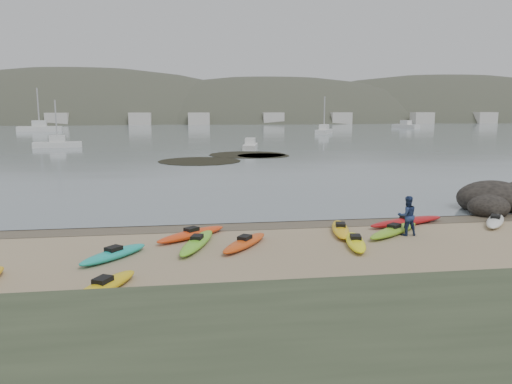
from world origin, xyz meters
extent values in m
plane|color=tan|center=(0.00, 0.00, 0.00)|extent=(600.00, 600.00, 0.00)
plane|color=brown|center=(0.00, -0.30, 0.00)|extent=(60.00, 60.00, 0.00)
plane|color=slate|center=(0.00, 300.00, 0.01)|extent=(1200.00, 1200.00, 0.00)
ellipsoid|color=#FFF915|center=(3.30, -4.58, 0.17)|extent=(1.30, 3.05, 0.34)
ellipsoid|color=yellow|center=(3.38, -2.45, 0.17)|extent=(1.41, 3.34, 0.34)
ellipsoid|color=#71D22A|center=(-2.89, -3.70, 0.17)|extent=(1.88, 3.93, 0.34)
ellipsoid|color=yellow|center=(-5.79, -8.29, 0.17)|extent=(2.09, 3.04, 0.34)
ellipsoid|color=white|center=(11.08, -1.92, 0.17)|extent=(2.59, 2.98, 0.34)
ellipsoid|color=#7DBC25|center=(5.60, -2.99, 0.17)|extent=(3.44, 2.94, 0.34)
ellipsoid|color=#DF4C13|center=(-1.04, -4.03, 0.17)|extent=(2.43, 3.09, 0.34)
ellipsoid|color=#ED4114|center=(-3.08, -2.37, 0.17)|extent=(3.22, 2.84, 0.34)
ellipsoid|color=#B41216|center=(6.92, -1.42, 0.17)|extent=(4.33, 2.08, 0.34)
ellipsoid|color=#1CAEA1|center=(-5.93, -4.90, 0.17)|extent=(2.51, 2.79, 0.34)
imported|color=navy|center=(6.07, -3.21, 0.86)|extent=(0.84, 0.65, 1.71)
ellipsoid|color=black|center=(13.05, 1.42, 0.28)|extent=(3.79, 2.95, 1.90)
ellipsoid|color=black|center=(12.05, 0.12, 0.19)|extent=(2.11, 1.90, 1.26)
cylinder|color=black|center=(-1.72, 28.29, 0.03)|extent=(8.45, 8.45, 0.04)
cylinder|color=black|center=(4.07, 34.74, 0.03)|extent=(9.00, 9.00, 0.04)
cylinder|color=black|center=(5.69, 33.19, 0.03)|extent=(6.01, 6.01, 0.04)
cube|color=silver|center=(-20.53, 49.29, 0.44)|extent=(6.57, 2.87, 0.89)
cube|color=silver|center=(5.40, 42.24, 0.41)|extent=(2.75, 6.04, 0.82)
cube|color=silver|center=(26.43, 80.78, 0.54)|extent=(5.53, 7.76, 1.07)
cube|color=silver|center=(-36.73, 101.33, 0.69)|extent=(10.16, 4.36, 1.38)
cube|color=silver|center=(57.43, 107.98, 0.57)|extent=(5.33, 8.39, 1.14)
ellipsoid|color=#384235|center=(-45.00, 195.00, -18.00)|extent=(220.00, 120.00, 80.00)
ellipsoid|color=#384235|center=(35.00, 190.00, -15.30)|extent=(200.00, 110.00, 68.00)
ellipsoid|color=#384235|center=(120.00, 200.00, -17.10)|extent=(230.00, 130.00, 76.00)
cube|color=beige|center=(-42.00, 145.00, 2.00)|extent=(7.00, 5.00, 4.00)
cube|color=beige|center=(-18.00, 145.00, 2.00)|extent=(7.00, 5.00, 4.00)
cube|color=beige|center=(6.00, 145.00, 2.00)|extent=(7.00, 5.00, 4.00)
cube|color=beige|center=(30.00, 145.00, 2.00)|extent=(7.00, 5.00, 4.00)
cube|color=beige|center=(54.00, 145.00, 2.00)|extent=(7.00, 5.00, 4.00)
cube|color=beige|center=(78.00, 145.00, 2.00)|extent=(7.00, 5.00, 4.00)
cube|color=beige|center=(102.00, 145.00, 2.00)|extent=(7.00, 5.00, 4.00)
camera|label=1|loc=(-3.34, -22.89, 5.39)|focal=35.00mm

